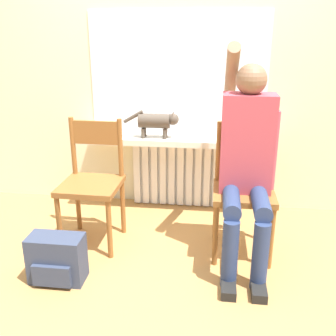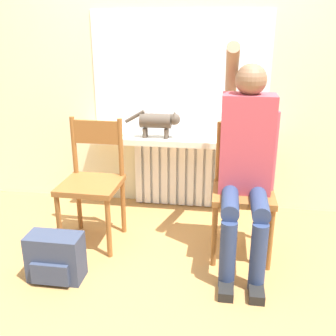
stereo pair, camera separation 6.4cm
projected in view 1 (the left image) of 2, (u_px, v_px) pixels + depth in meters
ground_plane at (157, 279)px, 2.52m from camera, size 12.00×12.00×0.00m
wall_with_window at (178, 50)px, 3.21m from camera, size 7.00×0.06×2.70m
radiator at (177, 172)px, 3.49m from camera, size 0.78×0.08×0.61m
windowsill at (176, 140)px, 3.28m from camera, size 1.53×0.30×0.05m
window_glass at (178, 74)px, 3.24m from camera, size 1.47×0.01×0.99m
chair_left at (92, 181)px, 2.83m from camera, size 0.42×0.42×0.91m
chair_right at (244, 188)px, 2.70m from camera, size 0.41×0.41×0.91m
person at (247, 157)px, 2.52m from camera, size 0.36×0.98×1.45m
cat at (157, 121)px, 3.20m from camera, size 0.46×0.12×0.23m
backpack at (57, 259)px, 2.46m from camera, size 0.34×0.20×0.31m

